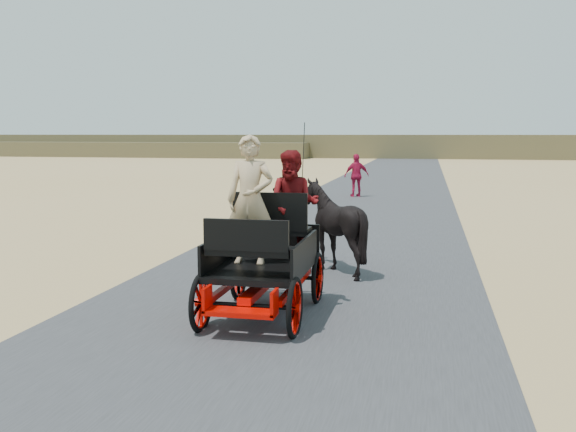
% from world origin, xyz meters
% --- Properties ---
extents(ground, '(140.00, 140.00, 0.00)m').
position_xyz_m(ground, '(0.00, 0.00, 0.00)').
color(ground, tan).
extents(road, '(6.00, 140.00, 0.01)m').
position_xyz_m(road, '(0.00, 0.00, 0.01)').
color(road, '#38383A').
rests_on(road, ground).
extents(ridge_far, '(140.00, 6.00, 2.40)m').
position_xyz_m(ridge_far, '(0.00, 62.00, 1.20)').
color(ridge_far, brown).
rests_on(ridge_far, ground).
extents(ridge_near, '(40.00, 4.00, 1.60)m').
position_xyz_m(ridge_near, '(-30.00, 58.00, 0.80)').
color(ridge_near, brown).
rests_on(ridge_near, ground).
extents(carriage, '(1.30, 2.40, 0.72)m').
position_xyz_m(carriage, '(-0.17, 1.97, 0.36)').
color(carriage, black).
rests_on(carriage, ground).
extents(horse_left, '(0.91, 2.01, 1.70)m').
position_xyz_m(horse_left, '(-0.72, 4.97, 0.85)').
color(horse_left, black).
rests_on(horse_left, ground).
extents(horse_right, '(1.37, 1.54, 1.70)m').
position_xyz_m(horse_right, '(0.38, 4.97, 0.85)').
color(horse_right, black).
rests_on(horse_right, ground).
extents(driver_man, '(0.66, 0.43, 1.80)m').
position_xyz_m(driver_man, '(-0.37, 2.02, 1.62)').
color(driver_man, tan).
rests_on(driver_man, carriage).
extents(passenger_woman, '(0.77, 0.60, 1.58)m').
position_xyz_m(passenger_woman, '(0.13, 2.57, 1.51)').
color(passenger_woman, '#660C0F').
rests_on(passenger_woman, carriage).
extents(pedestrian, '(1.09, 0.79, 1.73)m').
position_xyz_m(pedestrian, '(-0.75, 19.18, 0.86)').
color(pedestrian, '#AC133A').
rests_on(pedestrian, ground).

